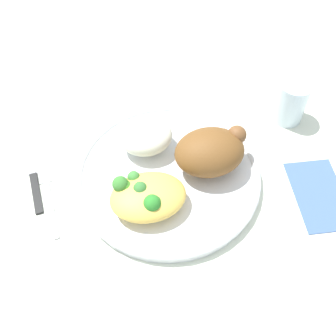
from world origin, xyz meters
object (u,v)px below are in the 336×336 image
plate (168,175)px  rice_pile (146,136)px  water_glass (291,101)px  mac_cheese_with_broccoli (146,196)px  knife (33,174)px  napkin (319,194)px  roasted_chicken (210,151)px  fork (49,196)px

plate → rice_pile: 0.08m
rice_pile → water_glass: bearing=6.6°
mac_cheese_with_broccoli → plate: bearing=49.7°
knife → water_glass: (0.46, 0.04, 0.04)m
water_glass → napkin: bearing=-93.4°
water_glass → napkin: (-0.01, -0.17, -0.04)m
roasted_chicken → napkin: 0.19m
mac_cheese_with_broccoli → napkin: (0.28, -0.03, -0.04)m
fork → knife: 0.05m
mac_cheese_with_broccoli → water_glass: size_ratio=1.42×
knife → mac_cheese_with_broccoli: bearing=-30.9°
rice_pile → mac_cheese_with_broccoli: (-0.02, -0.11, -0.00)m
plate → mac_cheese_with_broccoli: bearing=-130.3°
plate → water_glass: bearing=20.9°
roasted_chicken → rice_pile: 0.11m
knife → napkin: size_ratio=1.41×
rice_pile → fork: bearing=-161.8°
mac_cheese_with_broccoli → fork: size_ratio=0.81×
plate → fork: 0.20m
fork → napkin: 0.44m
plate → water_glass: size_ratio=3.72×
rice_pile → fork: 0.18m
mac_cheese_with_broccoli → napkin: 0.28m
roasted_chicken → mac_cheese_with_broccoli: bearing=-154.5°
rice_pile → napkin: bearing=-28.8°
fork → water_glass: (0.44, 0.09, 0.04)m
plate → napkin: bearing=-19.0°
napkin → knife: bearing=163.6°
napkin → water_glass: bearing=86.6°
mac_cheese_with_broccoli → fork: mac_cheese_with_broccoli is taller
rice_pile → water_glass: 0.27m
plate → mac_cheese_with_broccoli: mac_cheese_with_broccoli is taller
mac_cheese_with_broccoli → water_glass: (0.29, 0.15, -0.00)m
water_glass → fork: bearing=-168.8°
roasted_chicken → mac_cheese_with_broccoli: (-0.11, -0.05, -0.01)m
plate → napkin: 0.25m
mac_cheese_with_broccoli → knife: mac_cheese_with_broccoli is taller
plate → knife: 0.23m
plate → knife: (-0.22, 0.05, -0.01)m
knife → napkin: bearing=-16.4°
knife → plate: bearing=-13.7°
rice_pile → plate: bearing=-68.1°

